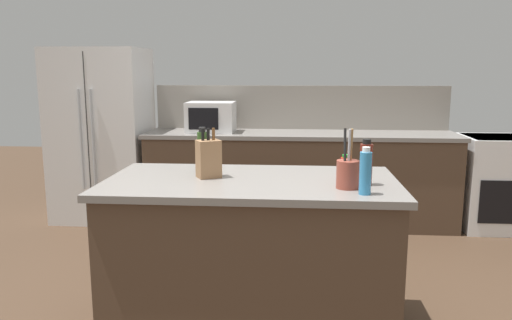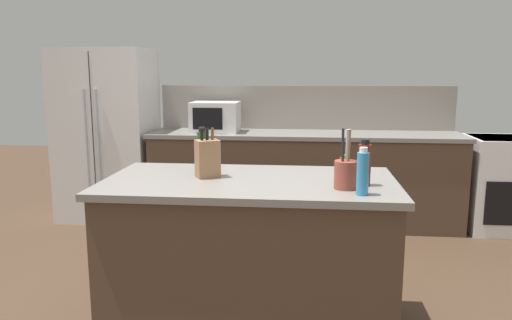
{
  "view_description": "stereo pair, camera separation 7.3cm",
  "coord_description": "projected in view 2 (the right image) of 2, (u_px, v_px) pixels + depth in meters",
  "views": [
    {
      "loc": [
        0.25,
        -2.8,
        1.56
      ],
      "look_at": [
        0.0,
        0.35,
        0.99
      ],
      "focal_mm": 35.0,
      "sensor_mm": 36.0,
      "label": 1
    },
    {
      "loc": [
        0.32,
        -2.79,
        1.56
      ],
      "look_at": [
        0.0,
        0.35,
        0.99
      ],
      "focal_mm": 35.0,
      "sensor_mm": 36.0,
      "label": 2
    }
  ],
  "objects": [
    {
      "name": "refrigerator",
      "position": [
        108.0,
        134.0,
        5.26
      ],
      "size": [
        0.95,
        0.75,
        1.78
      ],
      "color": "white",
      "rests_on": "ground_plane"
    },
    {
      "name": "knife_block",
      "position": [
        208.0,
        158.0,
        2.91
      ],
      "size": [
        0.16,
        0.15,
        0.29
      ],
      "rotation": [
        0.0,
        0.0,
        0.51
      ],
      "color": "#936B47",
      "rests_on": "kitchen_island"
    },
    {
      "name": "vinegar_bottle",
      "position": [
        364.0,
        164.0,
        2.7
      ],
      "size": [
        0.07,
        0.07,
        0.25
      ],
      "color": "maroon",
      "rests_on": "kitchen_island"
    },
    {
      "name": "utensil_crock",
      "position": [
        345.0,
        174.0,
        2.63
      ],
      "size": [
        0.12,
        0.12,
        0.32
      ],
      "color": "brown",
      "rests_on": "kitchen_island"
    },
    {
      "name": "olive_oil_bottle",
      "position": [
        202.0,
        150.0,
        3.09
      ],
      "size": [
        0.06,
        0.06,
        0.27
      ],
      "color": "#2D4C1E",
      "rests_on": "kitchen_island"
    },
    {
      "name": "microwave",
      "position": [
        215.0,
        117.0,
        5.06
      ],
      "size": [
        0.47,
        0.39,
        0.3
      ],
      "color": "white",
      "rests_on": "back_counter_run"
    },
    {
      "name": "range_oven",
      "position": [
        507.0,
        183.0,
        4.88
      ],
      "size": [
        0.76,
        0.65,
        0.92
      ],
      "color": "white",
      "rests_on": "ground_plane"
    },
    {
      "name": "kitchen_island",
      "position": [
        250.0,
        256.0,
        2.96
      ],
      "size": [
        1.68,
        0.89,
        0.94
      ],
      "color": "#4C3828",
      "rests_on": "ground_plane"
    },
    {
      "name": "hot_sauce_bottle",
      "position": [
        344.0,
        169.0,
        2.83
      ],
      "size": [
        0.05,
        0.05,
        0.15
      ],
      "color": "red",
      "rests_on": "kitchen_island"
    },
    {
      "name": "wall_backsplash",
      "position": [
        305.0,
        108.0,
        5.26
      ],
      "size": [
        3.08,
        0.03,
        0.46
      ],
      "primitive_type": "cube",
      "color": "gray",
      "rests_on": "back_counter_run"
    },
    {
      "name": "back_counter_run",
      "position": [
        304.0,
        178.0,
        5.08
      ],
      "size": [
        3.12,
        0.66,
        0.94
      ],
      "color": "#4C3828",
      "rests_on": "ground_plane"
    },
    {
      "name": "dish_soap_bottle",
      "position": [
        363.0,
        173.0,
        2.49
      ],
      "size": [
        0.06,
        0.06,
        0.24
      ],
      "color": "#3384BC",
      "rests_on": "kitchen_island"
    }
  ]
}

